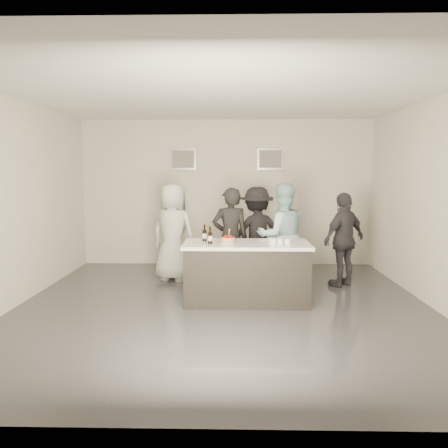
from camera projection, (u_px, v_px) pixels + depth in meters
The scene contains 19 objects.
floor at pixel (223, 307), 6.29m from camera, with size 6.00×6.00×0.00m, color #3D3D42.
ceiling at pixel (223, 93), 5.93m from camera, with size 6.00×6.00×0.00m, color white.
wall_back at pixel (227, 193), 9.09m from camera, with size 6.00×0.04×3.00m, color beige.
wall_front at pixel (214, 234), 3.13m from camera, with size 6.00×0.04×3.00m, color beige.
wall_left at pixel (12, 203), 6.17m from camera, with size 0.04×6.00×3.00m, color beige.
wall_right at pixel (439, 204), 6.04m from camera, with size 0.04×6.00×3.00m, color beige.
picture_left at pixel (183, 159), 8.99m from camera, with size 0.54×0.04×0.44m, color #B2B2B7.
picture_right at pixel (270, 159), 8.95m from camera, with size 0.54×0.04×0.44m, color #B2B2B7.
bar_counter at pixel (246, 272), 6.50m from camera, with size 1.86×0.86×0.90m, color white.
cake at pixel (228, 241), 6.40m from camera, with size 0.20×0.20×0.08m, color #F25819.
beer_bottle_a at pixel (204, 233), 6.55m from camera, with size 0.07×0.07×0.26m, color black.
beer_bottle_b at pixel (210, 235), 6.31m from camera, with size 0.07×0.07×0.26m, color black.
tumbler_cluster at pixel (280, 241), 6.38m from camera, with size 0.30×0.19×0.08m, color orange.
candles at pixel (230, 245), 6.20m from camera, with size 0.24×0.08×0.01m, color pink.
person_main_black at pixel (230, 238), 7.29m from camera, with size 0.61×0.40×1.68m, color black.
person_main_blue at pixel (282, 236), 7.28m from camera, with size 0.85×0.66×1.75m, color #ADD4E2.
person_guest_left at pixel (173, 232), 7.78m from camera, with size 0.85×0.55×1.74m, color silver.
person_guest_right at pixel (344, 240), 7.40m from camera, with size 0.94×0.39×1.60m, color #33313A.
person_guest_back at pixel (257, 233), 7.91m from camera, with size 1.08×0.62×1.67m, color black.
Camera 1 is at (0.14, -6.10, 1.94)m, focal length 35.00 mm.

